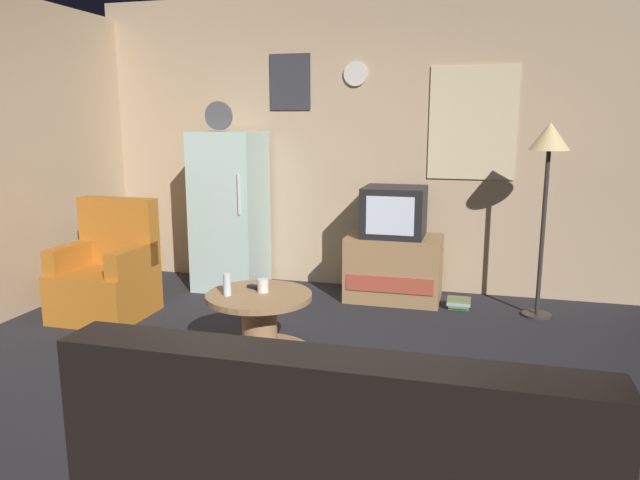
# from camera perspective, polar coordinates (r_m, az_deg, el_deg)

# --- Properties ---
(ground_plane) EXTENTS (12.00, 12.00, 0.00)m
(ground_plane) POSITION_cam_1_polar(r_m,az_deg,el_deg) (3.78, -4.57, -13.84)
(ground_plane) COLOR #232328
(wall_with_art) EXTENTS (5.20, 0.12, 2.76)m
(wall_with_art) POSITION_cam_1_polar(r_m,az_deg,el_deg) (5.79, 3.53, 9.14)
(wall_with_art) COLOR tan
(wall_with_art) RESTS_ON ground_plane
(fridge) EXTENTS (0.60, 0.62, 1.77)m
(fridge) POSITION_cam_1_polar(r_m,az_deg,el_deg) (5.80, -8.55, 2.81)
(fridge) COLOR silver
(fridge) RESTS_ON ground_plane
(tv_stand) EXTENTS (0.84, 0.53, 0.59)m
(tv_stand) POSITION_cam_1_polar(r_m,az_deg,el_deg) (5.46, 7.04, -2.64)
(tv_stand) COLOR #9E754C
(tv_stand) RESTS_ON ground_plane
(crt_tv) EXTENTS (0.54, 0.51, 0.44)m
(crt_tv) POSITION_cam_1_polar(r_m,az_deg,el_deg) (5.36, 7.06, 2.70)
(crt_tv) COLOR black
(crt_tv) RESTS_ON tv_stand
(standing_lamp) EXTENTS (0.32, 0.32, 1.59)m
(standing_lamp) POSITION_cam_1_polar(r_m,az_deg,el_deg) (5.11, 20.92, 7.85)
(standing_lamp) COLOR #332D28
(standing_lamp) RESTS_ON ground_plane
(coffee_table) EXTENTS (0.72, 0.72, 0.45)m
(coffee_table) POSITION_cam_1_polar(r_m,az_deg,el_deg) (4.16, -5.76, -8.08)
(coffee_table) COLOR #9E754C
(coffee_table) RESTS_ON ground_plane
(wine_glass) EXTENTS (0.05, 0.05, 0.15)m
(wine_glass) POSITION_cam_1_polar(r_m,az_deg,el_deg) (4.05, -8.82, -4.22)
(wine_glass) COLOR silver
(wine_glass) RESTS_ON coffee_table
(mug_ceramic_white) EXTENTS (0.08, 0.08, 0.09)m
(mug_ceramic_white) POSITION_cam_1_polar(r_m,az_deg,el_deg) (4.11, -5.44, -4.34)
(mug_ceramic_white) COLOR silver
(mug_ceramic_white) RESTS_ON coffee_table
(remote_control) EXTENTS (0.16, 0.10, 0.02)m
(remote_control) POSITION_cam_1_polar(r_m,az_deg,el_deg) (4.19, -6.02, -4.52)
(remote_control) COLOR black
(remote_control) RESTS_ON coffee_table
(armchair) EXTENTS (0.68, 0.68, 0.96)m
(armchair) POSITION_cam_1_polar(r_m,az_deg,el_deg) (5.28, -19.55, -3.19)
(armchair) COLOR #B2661E
(armchair) RESTS_ON ground_plane
(book_stack) EXTENTS (0.20, 0.17, 0.09)m
(book_stack) POSITION_cam_1_polar(r_m,az_deg,el_deg) (5.36, 13.06, -5.85)
(book_stack) COLOR green
(book_stack) RESTS_ON ground_plane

